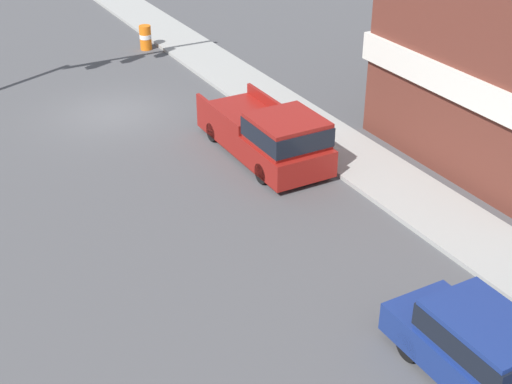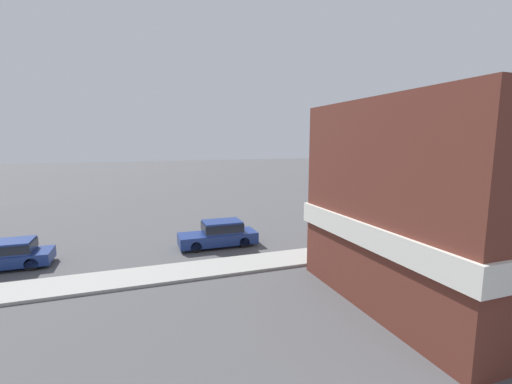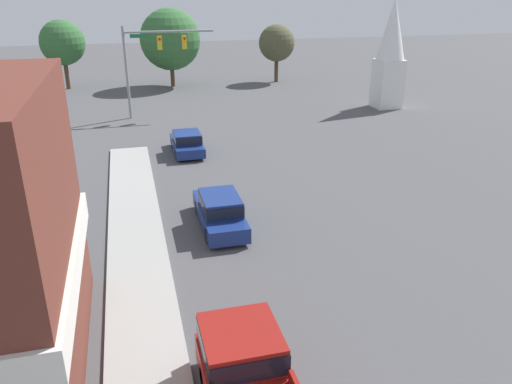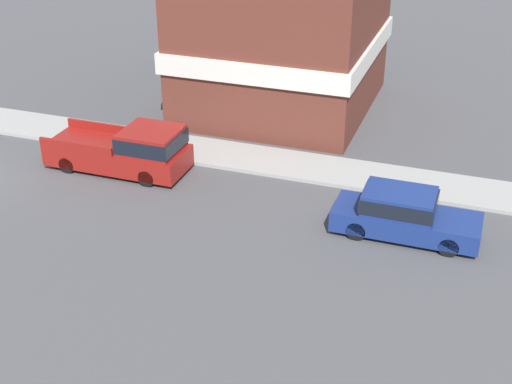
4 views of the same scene
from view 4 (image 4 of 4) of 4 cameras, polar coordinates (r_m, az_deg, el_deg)
name	(u,v)px [view 4 (image 4 of 4)]	position (r m, az deg, el deg)	size (l,w,h in m)	color
sidewalk_curb	(34,126)	(33.68, -17.31, 5.09)	(2.40, 60.00, 0.14)	#9E9E99
car_lead	(403,213)	(24.08, 11.68, -1.67)	(1.77, 4.84, 1.61)	black
pickup_truck_parked	(130,149)	(28.25, -10.07, 3.38)	(2.13, 5.59, 1.88)	black
corner_brick_building	(284,24)	(33.50, 2.22, 13.29)	(9.47, 8.49, 8.12)	brown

